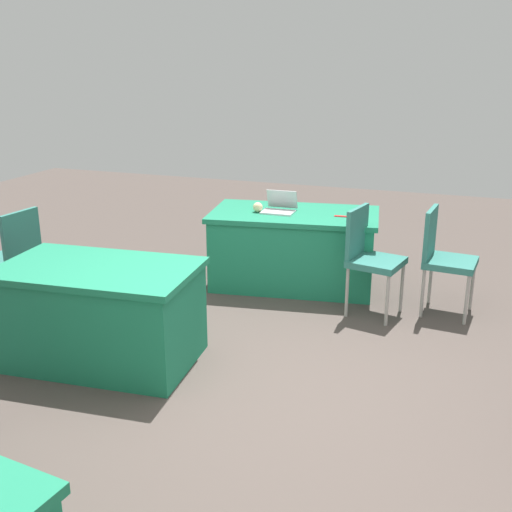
% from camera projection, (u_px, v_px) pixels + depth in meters
% --- Properties ---
extents(ground_plane, '(14.40, 14.40, 0.00)m').
position_uv_depth(ground_plane, '(267.00, 388.00, 4.39)').
color(ground_plane, '#4C423D').
extents(table_foreground, '(1.78, 1.14, 0.77)m').
position_uv_depth(table_foreground, '(294.00, 248.00, 6.31)').
color(table_foreground, '#1E7A56').
rests_on(table_foreground, ground).
extents(table_mid_left, '(1.54, 0.99, 0.77)m').
position_uv_depth(table_mid_left, '(100.00, 314.00, 4.70)').
color(table_mid_left, '#1E7A56').
rests_on(table_mid_left, ground).
extents(chair_near_front, '(0.52, 0.52, 0.98)m').
position_uv_depth(chair_near_front, '(369.00, 253.00, 5.54)').
color(chair_near_front, '#9E9993').
rests_on(chair_near_front, ground).
extents(chair_tucked_right, '(0.48, 0.48, 0.97)m').
position_uv_depth(chair_tucked_right, '(13.00, 254.00, 5.55)').
color(chair_tucked_right, '#9E9993').
rests_on(chair_tucked_right, ground).
extents(chair_aisle, '(0.48, 0.48, 0.97)m').
position_uv_depth(chair_aisle, '(443.00, 254.00, 5.55)').
color(chair_aisle, '#9E9993').
rests_on(chair_aisle, ground).
extents(laptop_silver, '(0.32, 0.30, 0.21)m').
position_uv_depth(laptop_silver, '(279.00, 208.00, 6.20)').
color(laptop_silver, silver).
rests_on(laptop_silver, table_foreground).
extents(yarn_ball, '(0.10, 0.10, 0.10)m').
position_uv_depth(yarn_ball, '(258.00, 207.00, 6.19)').
color(yarn_ball, beige).
rests_on(yarn_ball, table_foreground).
extents(scissors_red, '(0.18, 0.05, 0.01)m').
position_uv_depth(scissors_red, '(344.00, 216.00, 6.01)').
color(scissors_red, red).
rests_on(scissors_red, table_foreground).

